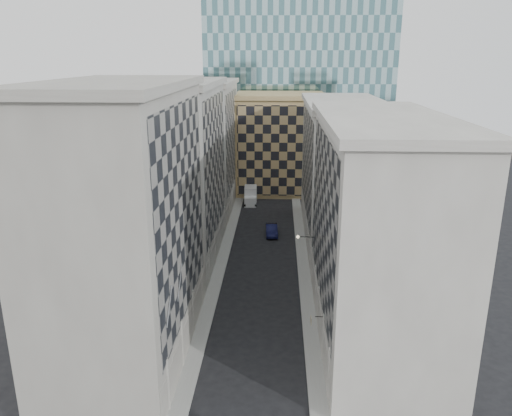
% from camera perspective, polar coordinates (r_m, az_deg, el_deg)
% --- Properties ---
extents(sidewalk_west, '(1.50, 100.00, 0.15)m').
position_cam_1_polar(sidewalk_west, '(64.10, -4.04, -6.45)').
color(sidewalk_west, gray).
rests_on(sidewalk_west, ground).
extents(sidewalk_east, '(1.50, 100.00, 0.15)m').
position_cam_1_polar(sidewalk_east, '(63.78, 5.44, -6.61)').
color(sidewalk_east, gray).
rests_on(sidewalk_east, ground).
extents(bldg_left_a, '(10.80, 22.80, 23.70)m').
position_cam_1_polar(bldg_left_a, '(43.63, -14.60, -1.86)').
color(bldg_left_a, gray).
rests_on(bldg_left_a, ground).
extents(bldg_left_b, '(10.80, 22.80, 22.70)m').
position_cam_1_polar(bldg_left_b, '(64.31, -8.94, 4.02)').
color(bldg_left_b, gray).
rests_on(bldg_left_b, ground).
extents(bldg_left_c, '(10.80, 22.80, 21.70)m').
position_cam_1_polar(bldg_left_c, '(85.65, -6.05, 7.00)').
color(bldg_left_c, gray).
rests_on(bldg_left_c, ground).
extents(bldg_right_a, '(10.80, 26.80, 20.70)m').
position_cam_1_polar(bldg_right_a, '(46.84, 13.51, -2.42)').
color(bldg_right_a, '#ADA89E').
rests_on(bldg_right_a, ground).
extents(bldg_right_b, '(10.80, 28.80, 19.70)m').
position_cam_1_polar(bldg_right_b, '(72.67, 9.69, 4.28)').
color(bldg_right_b, '#ADA89E').
rests_on(bldg_right_b, ground).
extents(tan_block, '(16.80, 14.80, 18.80)m').
position_cam_1_polar(tan_block, '(97.63, 2.67, 7.47)').
color(tan_block, tan).
rests_on(tan_block, ground).
extents(church_tower, '(7.20, 7.20, 51.50)m').
position_cam_1_polar(church_tower, '(110.44, 1.72, 17.70)').
color(church_tower, '#292420').
rests_on(church_tower, ground).
extents(flagpoles_left, '(0.10, 6.33, 2.33)m').
position_cam_1_polar(flagpoles_left, '(39.38, -9.26, -9.64)').
color(flagpoles_left, gray).
rests_on(flagpoles_left, ground).
extents(bracket_lamp, '(1.98, 0.36, 0.36)m').
position_cam_1_polar(bracket_lamp, '(55.89, 4.99, -3.30)').
color(bracket_lamp, black).
rests_on(bracket_lamp, ground).
extents(box_truck, '(2.39, 5.45, 2.95)m').
position_cam_1_polar(box_truck, '(89.99, -0.63, 1.35)').
color(box_truck, silver).
rests_on(box_truck, ground).
extents(dark_car, '(1.96, 4.90, 1.58)m').
position_cam_1_polar(dark_car, '(74.06, 1.80, -2.54)').
color(dark_car, black).
rests_on(dark_car, ground).
extents(shop_sign, '(1.11, 0.65, 0.72)m').
position_cam_1_polar(shop_sign, '(44.05, 6.40, -12.60)').
color(shop_sign, black).
rests_on(shop_sign, ground).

